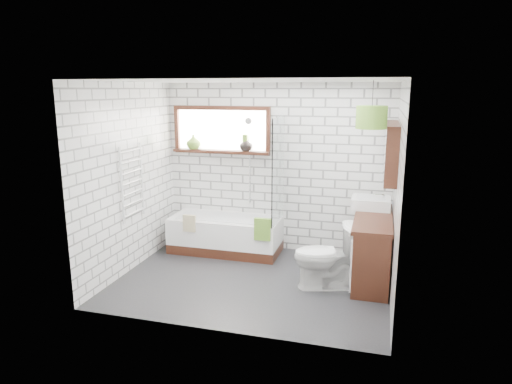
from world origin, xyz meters
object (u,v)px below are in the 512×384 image
(basin, at_px, (371,203))
(pendant, at_px, (372,117))
(toilet, at_px, (327,256))
(bathtub, at_px, (226,234))
(vanity, at_px, (372,248))

(basin, relative_size, pendant, 1.48)
(basin, relative_size, toilet, 0.62)
(basin, bearing_deg, bathtub, 179.28)
(vanity, distance_m, basin, 0.65)
(toilet, distance_m, pendant, 1.75)
(bathtub, height_order, basin, basin)
(bathtub, distance_m, toilet, 1.86)
(vanity, xyz_separation_m, pendant, (-0.09, -0.48, 1.69))
(toilet, bearing_deg, pendant, 70.48)
(vanity, bearing_deg, bathtub, 168.29)
(vanity, height_order, toilet, vanity)
(basin, xyz_separation_m, pendant, (-0.03, -0.90, 1.20))
(pendant, bearing_deg, vanity, 79.27)
(pendant, bearing_deg, toilet, 176.40)
(bathtub, bearing_deg, vanity, -11.71)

